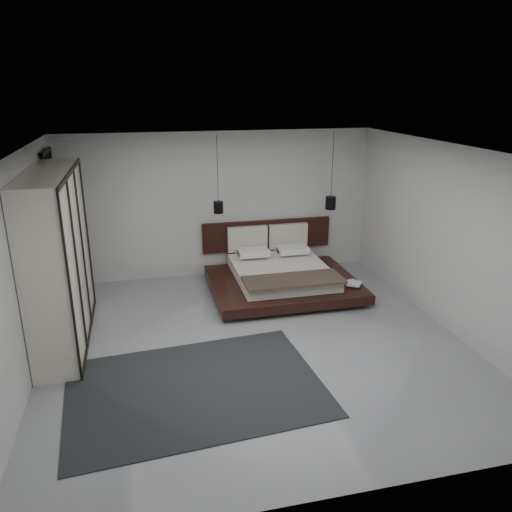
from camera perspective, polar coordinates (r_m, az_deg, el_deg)
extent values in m
plane|color=#93969B|center=(7.46, -0.06, -9.91)|extent=(6.00, 6.00, 0.00)
plane|color=white|center=(6.58, -0.07, 11.96)|extent=(6.00, 6.00, 0.00)
plane|color=beige|center=(9.73, -4.12, 5.84)|extent=(6.00, 0.00, 6.00)
plane|color=beige|center=(4.29, 9.35, -12.26)|extent=(6.00, 0.00, 6.00)
plane|color=beige|center=(6.90, -25.13, -1.53)|extent=(0.00, 6.00, 6.00)
plane|color=beige|center=(8.09, 21.11, 1.87)|extent=(0.00, 6.00, 6.00)
cube|color=black|center=(9.22, -21.94, 3.12)|extent=(0.05, 0.90, 2.60)
cube|color=black|center=(9.18, 3.11, -3.90)|extent=(2.05, 1.68, 0.07)
cube|color=black|center=(9.14, 3.12, -3.20)|extent=(2.61, 2.15, 0.17)
cube|color=silver|center=(9.18, 2.93, -1.84)|extent=(1.68, 1.87, 0.21)
cube|color=black|center=(8.48, 4.30, -2.75)|extent=(1.70, 0.65, 0.05)
cube|color=white|center=(9.68, -0.46, 0.34)|extent=(0.58, 0.37, 0.11)
cube|color=white|center=(9.88, 3.98, 0.67)|extent=(0.58, 0.37, 0.11)
cube|color=white|center=(9.54, -0.28, 0.43)|extent=(0.58, 0.37, 0.11)
cube|color=white|center=(9.74, 4.21, 0.77)|extent=(0.58, 0.37, 0.11)
cube|color=black|center=(10.04, 1.25, 2.46)|extent=(2.61, 0.08, 0.60)
cube|color=beige|center=(9.87, -0.98, 1.99)|extent=(0.79, 0.10, 0.50)
cube|color=beige|center=(10.08, 3.69, 2.30)|extent=(0.79, 0.10, 0.50)
imported|color=#99724C|center=(9.05, 10.51, -3.08)|extent=(0.24, 0.29, 0.02)
imported|color=#99724C|center=(9.01, 10.48, -3.02)|extent=(0.37, 0.39, 0.02)
cylinder|color=black|center=(8.88, -4.43, 9.93)|extent=(0.01, 0.01, 1.17)
cylinder|color=black|center=(9.02, -4.32, 5.58)|extent=(0.18, 0.18, 0.21)
cylinder|color=#FFE0B2|center=(9.04, -4.31, 5.01)|extent=(0.13, 0.13, 0.01)
cylinder|color=black|center=(9.45, 8.74, 10.26)|extent=(0.01, 0.01, 1.19)
cylinder|color=black|center=(9.58, 8.52, 6.02)|extent=(0.20, 0.20, 0.24)
cylinder|color=#FFE0B2|center=(9.61, 8.49, 5.40)|extent=(0.15, 0.15, 0.01)
cube|color=silver|center=(7.63, -21.68, -0.36)|extent=(0.58, 2.51, 2.51)
cube|color=black|center=(7.30, -20.50, 8.91)|extent=(0.03, 2.51, 0.06)
cube|color=black|center=(8.05, -18.49, -8.44)|extent=(0.03, 2.51, 0.06)
cube|color=black|center=(6.42, -20.45, -3.77)|extent=(0.03, 0.05, 2.51)
cube|color=black|center=(7.19, -19.74, -1.26)|extent=(0.03, 0.05, 2.51)
cube|color=black|center=(7.98, -19.17, 0.76)|extent=(0.03, 0.05, 2.51)
cube|color=black|center=(8.78, -18.71, 2.42)|extent=(0.03, 0.05, 2.51)
cube|color=black|center=(6.51, -6.93, -14.72)|extent=(3.29, 2.46, 0.01)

